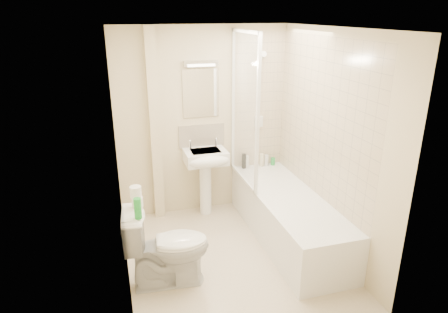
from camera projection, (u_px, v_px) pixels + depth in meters
name	position (u px, v px, depth m)	size (l,w,h in m)	color
floor	(231.00, 257.00, 4.38)	(2.50, 2.50, 0.00)	beige
wall_back	(203.00, 123.00, 5.10)	(2.20, 0.02, 2.40)	beige
wall_left	(118.00, 166.00, 3.68)	(0.02, 2.50, 2.40)	beige
wall_right	(330.00, 145.00, 4.26)	(0.02, 2.50, 2.40)	beige
ceiling	(233.00, 28.00, 3.56)	(2.20, 2.50, 0.02)	white
tile_back	(259.00, 102.00, 5.21)	(0.70, 0.01, 1.75)	beige
tile_right	(321.00, 120.00, 4.36)	(0.01, 2.10, 1.75)	beige
pipe_boxing	(155.00, 128.00, 4.88)	(0.12, 0.12, 2.40)	beige
splashback	(202.00, 136.00, 5.14)	(0.60, 0.01, 0.30)	beige
mirror	(201.00, 93.00, 4.95)	(0.46, 0.01, 0.60)	white
strip_light	(201.00, 63.00, 4.80)	(0.42, 0.07, 0.07)	silver
bathtub	(287.00, 216.00, 4.66)	(0.70, 2.10, 0.55)	white
shower_screen	(244.00, 109.00, 4.71)	(0.04, 0.92, 1.80)	white
shower_fixture	(260.00, 93.00, 5.13)	(0.10, 0.16, 0.99)	white
pedestal_sink	(206.00, 165.00, 5.05)	(0.53, 0.48, 1.01)	white
bottle_black_a	(244.00, 161.00, 5.35)	(0.06, 0.06, 0.20)	black
bottle_white_a	(247.00, 162.00, 5.36)	(0.05, 0.05, 0.17)	white
bottle_cream	(262.00, 160.00, 5.42)	(0.06, 0.06, 0.18)	#F4EBBC
bottle_white_b	(266.00, 160.00, 5.44)	(0.06, 0.06, 0.15)	white
bottle_green	(273.00, 161.00, 5.48)	(0.06, 0.06, 0.10)	green
toilet	(167.00, 246.00, 3.85)	(0.83, 0.52, 0.82)	white
toilet_roll_lower	(137.00, 202.00, 3.72)	(0.10, 0.10, 0.10)	white
toilet_roll_upper	(136.00, 192.00, 3.69)	(0.11, 0.11, 0.11)	white
green_bottle	(138.00, 208.00, 3.50)	(0.07, 0.07, 0.19)	green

